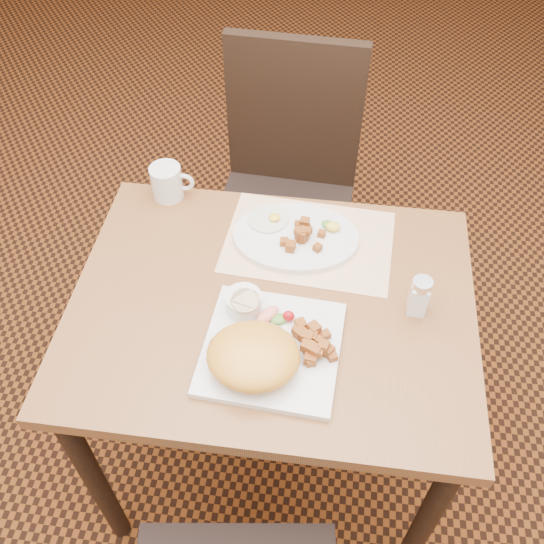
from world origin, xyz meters
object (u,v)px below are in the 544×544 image
Objects in this scene: chair_far at (287,183)px; plate_square at (272,348)px; table at (272,331)px; salt_shaker at (419,296)px; coffee_mug at (168,182)px; plate_oval at (296,237)px.

plate_square is at bearing 97.17° from chair_far.
table is 0.17m from plate_square.
salt_shaker is 0.89× the size of coffee_mug.
chair_far is 0.50m from coffee_mug.
chair_far is at bearing 50.67° from coffee_mug.
salt_shaker is (0.30, 0.15, 0.04)m from plate_square.
plate_square is 2.51× the size of coffee_mug.
table is at bearing 96.52° from chair_far.
chair_far is 3.19× the size of plate_oval.
table is 0.23m from plate_oval.
salt_shaker reaches higher than table.
salt_shaker reaches higher than coffee_mug.
coffee_mug reaches higher than plate_square.
coffee_mug is at bearing 134.55° from table.
table is 8.05× the size of coffee_mug.
plate_oval reaches higher than plate_square.
salt_shaker is at bearing 25.97° from plate_square.
plate_oval is at bearing 101.93° from chair_far.
salt_shaker reaches higher than plate_square.
salt_shaker is (0.32, 0.02, 0.16)m from table.
chair_far is at bearing 93.31° from table.
table is 0.35m from salt_shaker.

